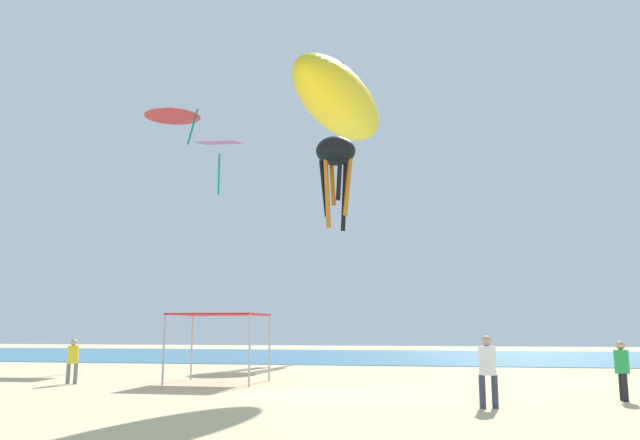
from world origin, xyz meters
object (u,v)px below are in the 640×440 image
object	(u,v)px
kite_delta_red	(173,112)
person_leftmost	(487,365)
person_near_tent	(73,358)
person_central	(622,366)
kite_inflatable_yellow	(340,101)
canopy_tent	(220,317)
kite_octopus_black	(336,156)
kite_diamond_pink	(220,146)

from	to	relation	value
kite_delta_red	person_leftmost	bearing A→B (deg)	142.66
person_near_tent	person_central	distance (m)	18.60
kite_delta_red	kite_inflatable_yellow	xyz separation A→B (m)	(11.78, -9.53, -3.51)
person_leftmost	kite_inflatable_yellow	bearing A→B (deg)	-71.29
canopy_tent	person_leftmost	xyz separation A→B (m)	(9.46, -6.11, -1.36)
kite_delta_red	person_central	bearing A→B (deg)	152.70
kite_inflatable_yellow	canopy_tent	bearing A→B (deg)	-55.49
person_leftmost	kite_octopus_black	xyz separation A→B (m)	(-8.30, 27.00, 13.30)
person_near_tent	person_central	bearing A→B (deg)	170.53
person_leftmost	person_central	size ratio (longest dim) A/B	1.10
kite_octopus_black	kite_delta_red	distance (m)	12.71
kite_delta_red	kite_diamond_pink	size ratio (longest dim) A/B	0.97
kite_diamond_pink	person_leftmost	bearing A→B (deg)	121.29
canopy_tent	kite_inflatable_yellow	bearing A→B (deg)	24.47
canopy_tent	kite_octopus_black	distance (m)	24.09
kite_delta_red	kite_octopus_black	bearing A→B (deg)	-123.50
person_near_tent	kite_delta_red	size ratio (longest dim) A/B	0.42
kite_diamond_pink	kite_inflatable_yellow	distance (m)	18.40
canopy_tent	kite_delta_red	world-z (taller)	kite_delta_red
person_central	kite_inflatable_yellow	xyz separation A→B (m)	(-8.96, 5.67, 10.56)
kite_delta_red	kite_diamond_pink	world-z (taller)	kite_delta_red
person_leftmost	kite_diamond_pink	bearing A→B (deg)	-68.95
kite_octopus_black	kite_diamond_pink	size ratio (longest dim) A/B	1.71
person_central	kite_octopus_black	size ratio (longest dim) A/B	0.24
kite_diamond_pink	kite_inflatable_yellow	size ratio (longest dim) A/B	0.45
kite_inflatable_yellow	kite_delta_red	bearing A→B (deg)	-118.93
canopy_tent	person_near_tent	size ratio (longest dim) A/B	2.03
person_central	kite_inflatable_yellow	bearing A→B (deg)	-124.74
kite_delta_red	kite_inflatable_yellow	size ratio (longest dim) A/B	0.43
person_near_tent	kite_octopus_black	bearing A→B (deg)	-108.41
canopy_tent	kite_delta_red	xyz separation A→B (m)	(-7.40, 11.52, 12.61)
kite_inflatable_yellow	person_near_tent	bearing A→B (deg)	-59.89
person_central	kite_diamond_pink	size ratio (longest dim) A/B	0.42
person_central	kite_octopus_black	world-z (taller)	kite_octopus_black
kite_octopus_black	kite_diamond_pink	bearing A→B (deg)	-85.68
kite_diamond_pink	kite_inflatable_yellow	bearing A→B (deg)	122.52
person_leftmost	person_central	xyz separation A→B (m)	(3.88, 2.43, -0.10)
canopy_tent	person_central	size ratio (longest dim) A/B	1.99
canopy_tent	kite_diamond_pink	distance (m)	21.50
person_leftmost	person_near_tent	bearing A→B (deg)	-30.98
person_near_tent	person_leftmost	bearing A→B (deg)	159.71
person_central	kite_diamond_pink	bearing A→B (deg)	-138.67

